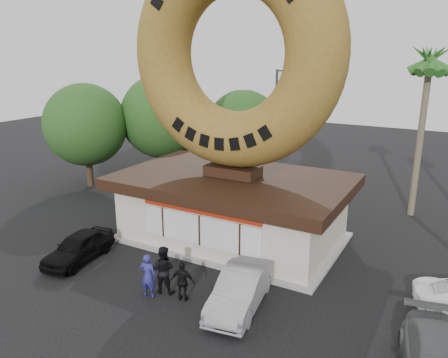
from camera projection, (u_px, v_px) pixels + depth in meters
ground at (161, 292)px, 17.27m from camera, size 90.00×90.00×0.00m
donut_shop at (233, 205)px, 21.77m from camera, size 11.20×7.20×3.80m
giant_donut at (234, 54)px, 19.73m from camera, size 10.45×2.66×10.45m
tree_west at (162, 117)px, 31.29m from camera, size 6.00×6.00×7.65m
tree_mid at (243, 127)px, 30.56m from camera, size 5.20×5.20×6.63m
tree_far at (85, 125)px, 29.67m from camera, size 5.60×5.60×7.14m
palm_near at (429, 66)px, 23.08m from camera, size 2.60×2.60×9.75m
street_lamp at (277, 121)px, 30.26m from camera, size 2.11×0.20×8.00m
person_left at (148, 276)px, 16.72m from camera, size 0.73×0.56×1.79m
person_center at (163, 269)px, 17.04m from camera, size 1.10×0.95×1.94m
person_right at (183, 281)px, 16.50m from camera, size 1.00×0.60×1.60m
car_black at (79, 247)px, 19.73m from camera, size 1.98×3.95×1.29m
car_silver at (241, 289)px, 16.15m from camera, size 2.13×4.44×1.40m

